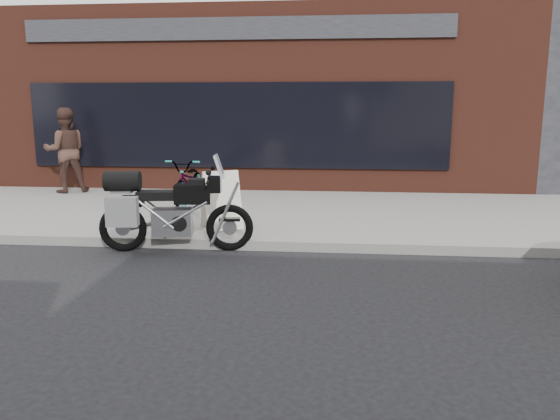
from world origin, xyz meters
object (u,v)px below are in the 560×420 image
object	(u,v)px
motorcycle	(165,210)
bicycle_front	(190,183)
sandwich_sign	(221,200)
cafe_patron_left	(65,150)

from	to	relation	value
motorcycle	bicycle_front	distance (m)	2.78
motorcycle	sandwich_sign	world-z (taller)	motorcycle
motorcycle	cafe_patron_left	size ratio (longest dim) A/B	1.17
bicycle_front	cafe_patron_left	size ratio (longest dim) A/B	0.97
bicycle_front	cafe_patron_left	xyz separation A→B (m)	(-3.39, 1.67, 0.48)
cafe_patron_left	sandwich_sign	bearing A→B (deg)	113.18
bicycle_front	sandwich_sign	bearing A→B (deg)	-61.37
motorcycle	sandwich_sign	distance (m)	1.17
bicycle_front	sandwich_sign	world-z (taller)	bicycle_front
bicycle_front	cafe_patron_left	world-z (taller)	cafe_patron_left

